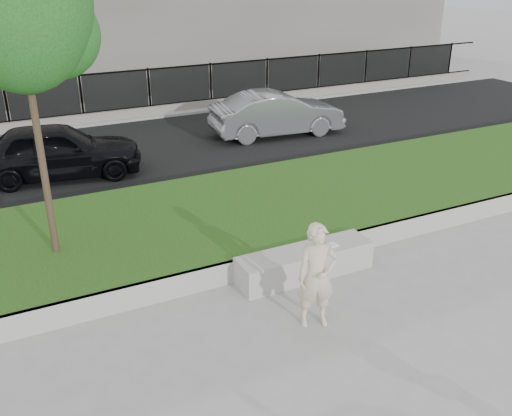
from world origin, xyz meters
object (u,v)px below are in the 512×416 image
stone_bench (305,262)px  man (317,276)px  book (331,245)px  car_dark (57,150)px  car_silver (277,114)px  young_tree (23,3)px

stone_bench → man: man is taller
stone_bench → man: (-0.58, -1.25, 0.55)m
book → car_dark: car_dark is taller
book → car_silver: car_silver is taller
man → book: 1.59m
man → book: man is taller
man → young_tree: size_ratio=0.30×
stone_bench → man: bearing=-115.1°
man → stone_bench: bearing=82.2°
young_tree → stone_bench: bearing=-29.3°
stone_bench → car_dark: car_dark is taller
man → car_silver: man is taller
stone_bench → car_dark: bearing=113.6°
book → car_dark: 7.48m
stone_bench → man: size_ratio=1.49×
man → young_tree: young_tree is taller
book → young_tree: 5.94m
stone_bench → young_tree: size_ratio=0.44×
stone_bench → book: (0.45, -0.08, 0.25)m
stone_bench → car_silver: (3.50, 7.39, 0.44)m
man → car_silver: bearing=82.0°
man → car_dark: (-2.31, 7.86, -0.09)m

